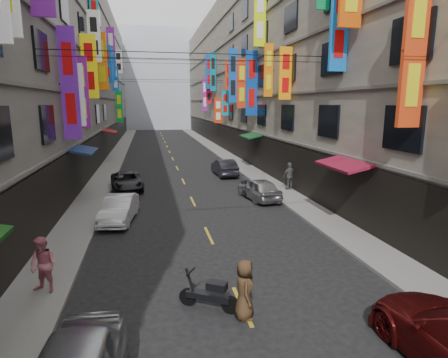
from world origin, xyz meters
name	(u,v)px	position (x,y,z in m)	size (l,w,h in m)	color
sidewalk_left	(114,160)	(-6.00, 42.00, 0.06)	(2.00, 90.00, 0.12)	slate
sidewalk_right	(228,157)	(6.00, 42.00, 0.06)	(2.00, 90.00, 0.12)	slate
building_row_left	(43,63)	(-11.99, 42.00, 9.49)	(10.14, 90.00, 19.00)	gray
building_row_right	(283,68)	(11.99, 42.00, 9.49)	(10.14, 90.00, 19.00)	#A9A18E
haze_block	(157,80)	(0.00, 92.00, 11.00)	(18.00, 8.00, 22.00)	#B5BCCA
shop_signage	(173,62)	(-0.21, 34.84, 9.12)	(14.00, 55.00, 12.04)	#1024C4
street_awnings	(168,148)	(-1.26, 26.00, 3.00)	(13.99, 35.20, 0.41)	#144A13
overhead_cables	(181,59)	(0.00, 30.00, 8.80)	(14.00, 38.04, 1.24)	black
lane_markings	(175,163)	(0.00, 39.00, 0.00)	(0.12, 80.20, 0.01)	gold
scooter_crossing	(210,295)	(-0.94, 12.00, 0.44)	(1.60, 1.04, 1.14)	black
scooter_far_right	(244,188)	(3.38, 24.86, 0.44)	(0.54, 1.80, 1.14)	black
car_left_mid	(119,209)	(-4.00, 20.86, 0.64)	(1.35, 3.86, 1.27)	white
car_left_far	(127,181)	(-4.00, 27.89, 0.59)	(1.97, 4.26, 1.18)	black
car_right_mid	(259,189)	(4.00, 23.67, 0.66)	(1.56, 3.87, 1.32)	silver
car_right_far	(224,167)	(3.48, 31.68, 0.66)	(1.40, 4.03, 1.33)	#28272F
pedestrian_lfar	(43,265)	(-5.68, 13.75, 0.98)	(0.84, 0.57, 1.72)	#CE6D78
pedestrian_rfar	(290,176)	(6.60, 25.36, 1.03)	(1.06, 0.60, 1.81)	#525254
pedestrian_crossing	(244,289)	(-0.09, 11.39, 0.83)	(0.82, 0.56, 1.67)	#46301C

